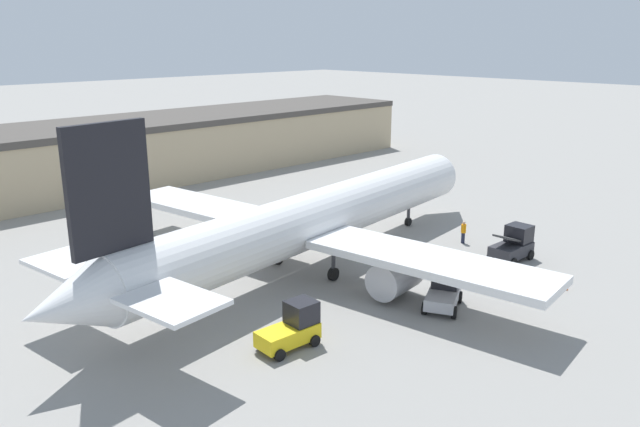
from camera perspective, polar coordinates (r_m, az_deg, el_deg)
The scene contains 9 objects.
ground_plane at distance 45.19m, azimuth 0.00°, elevation -4.73°, with size 400.00×400.00×0.00m, color gray.
terminal_building at distance 72.41m, azimuth -20.02°, elevation 5.00°, with size 85.83×13.68×6.91m.
airplane at distance 43.30m, azimuth -0.83°, elevation -0.66°, with size 42.10×35.00×12.02m.
ground_crew_worker at distance 50.92m, azimuth 12.98°, elevation -1.61°, with size 0.40×0.40×1.82m.
baggage_tug at distance 33.55m, azimuth -2.53°, elevation -10.36°, with size 3.45×2.03×2.39m.
belt_loader_truck at distance 48.09m, azimuth 17.27°, elevation -2.72°, with size 3.51×2.19×2.51m.
pushback_tug at distance 38.91m, azimuth 11.24°, elevation -7.01°, with size 3.79×3.16×2.07m.
safety_cone_near at distance 41.08m, azimuth 18.67°, elevation -7.37°, with size 0.36×0.36×0.55m.
safety_cone_far at distance 43.91m, azimuth 21.55°, elevation -6.15°, with size 0.36×0.36×0.55m.
Camera 1 is at (-29.71, -30.13, 15.87)m, focal length 35.00 mm.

